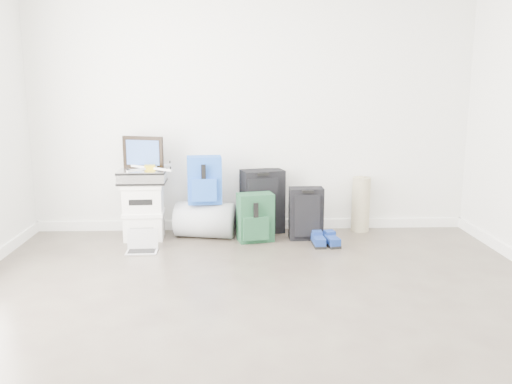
{
  "coord_description": "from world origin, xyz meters",
  "views": [
    {
      "loc": [
        -0.18,
        -3.07,
        1.51
      ],
      "look_at": [
        0.02,
        1.9,
        0.52
      ],
      "focal_mm": 38.0,
      "sensor_mm": 36.0,
      "label": 1
    }
  ],
  "objects_px": {
    "boxes_stack": "(144,211)",
    "laptop": "(142,246)",
    "duffel_bag": "(205,220)",
    "carry_on": "(306,214)",
    "briefcase": "(142,177)",
    "large_suitcase": "(262,201)"
  },
  "relations": [
    {
      "from": "briefcase",
      "to": "duffel_bag",
      "type": "distance_m",
      "value": 0.75
    },
    {
      "from": "briefcase",
      "to": "carry_on",
      "type": "xyz_separation_m",
      "value": [
        1.6,
        -0.07,
        -0.37
      ]
    },
    {
      "from": "boxes_stack",
      "to": "carry_on",
      "type": "relative_size",
      "value": 1.09
    },
    {
      "from": "briefcase",
      "to": "duffel_bag",
      "type": "relative_size",
      "value": 0.78
    },
    {
      "from": "duffel_bag",
      "to": "laptop",
      "type": "bearing_deg",
      "value": -128.75
    },
    {
      "from": "laptop",
      "to": "carry_on",
      "type": "bearing_deg",
      "value": 11.02
    },
    {
      "from": "large_suitcase",
      "to": "laptop",
      "type": "height_order",
      "value": "large_suitcase"
    },
    {
      "from": "duffel_bag",
      "to": "carry_on",
      "type": "relative_size",
      "value": 1.12
    },
    {
      "from": "briefcase",
      "to": "laptop",
      "type": "relative_size",
      "value": 1.58
    },
    {
      "from": "boxes_stack",
      "to": "laptop",
      "type": "bearing_deg",
      "value": -86.19
    },
    {
      "from": "boxes_stack",
      "to": "laptop",
      "type": "relative_size",
      "value": 1.96
    },
    {
      "from": "carry_on",
      "to": "briefcase",
      "type": "bearing_deg",
      "value": 176.98
    },
    {
      "from": "briefcase",
      "to": "laptop",
      "type": "height_order",
      "value": "briefcase"
    },
    {
      "from": "duffel_bag",
      "to": "carry_on",
      "type": "distance_m",
      "value": 1.01
    },
    {
      "from": "duffel_bag",
      "to": "large_suitcase",
      "type": "distance_m",
      "value": 0.62
    },
    {
      "from": "briefcase",
      "to": "duffel_bag",
      "type": "bearing_deg",
      "value": 1.6
    },
    {
      "from": "boxes_stack",
      "to": "duffel_bag",
      "type": "height_order",
      "value": "boxes_stack"
    },
    {
      "from": "boxes_stack",
      "to": "carry_on",
      "type": "height_order",
      "value": "boxes_stack"
    },
    {
      "from": "briefcase",
      "to": "carry_on",
      "type": "height_order",
      "value": "briefcase"
    },
    {
      "from": "carry_on",
      "to": "duffel_bag",
      "type": "bearing_deg",
      "value": 173.6
    },
    {
      "from": "carry_on",
      "to": "laptop",
      "type": "bearing_deg",
      "value": -167.8
    },
    {
      "from": "boxes_stack",
      "to": "duffel_bag",
      "type": "relative_size",
      "value": 0.97
    }
  ]
}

